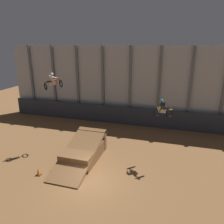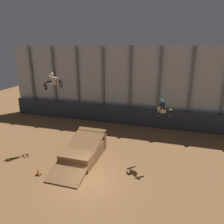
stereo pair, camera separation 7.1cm
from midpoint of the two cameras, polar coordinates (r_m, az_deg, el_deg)
name	(u,v)px [view 2 (the right image)]	position (r m, az deg, el deg)	size (l,w,h in m)	color
ground_plane	(90,183)	(16.47, -5.56, -17.86)	(60.00, 60.00, 0.00)	brown
arena_back_wall	(130,86)	(26.23, 4.92, 6.83)	(32.00, 0.40, 9.29)	#ADB2B7
lower_barrier	(128,116)	(26.42, 4.38, -1.04)	(31.36, 0.20, 2.19)	#2D333D
dirt_ramp	(84,150)	(19.28, -7.16, -9.89)	(2.65, 6.36, 2.04)	brown
rider_bike_left_air	(53,82)	(20.11, -15.11, 7.53)	(1.57, 1.66, 1.50)	black
rider_bike_right_air	(163,110)	(17.50, 13.24, 0.57)	(1.70, 1.64, 1.60)	black
traffic_cone_near_ramp	(38,172)	(17.90, -18.61, -14.55)	(0.36, 0.36, 0.58)	black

